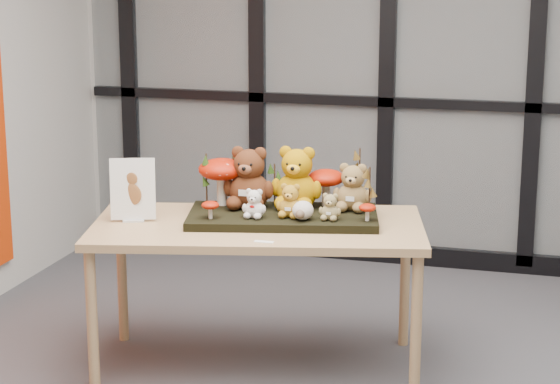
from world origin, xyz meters
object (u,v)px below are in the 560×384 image
(display_table, at_px, (258,237))
(mushroom_front_left, at_px, (210,209))
(bear_small_yellow, at_px, (290,199))
(mushroom_front_right, at_px, (367,211))
(bear_pooh_yellow, at_px, (297,174))
(bear_beige_small, at_px, (330,205))
(bear_white_bow, at_px, (254,202))
(mushroom_back_left, at_px, (222,179))
(sign_holder, at_px, (133,192))
(diorama_tray, at_px, (283,217))
(bear_brown_medium, at_px, (249,174))
(mushroom_back_right, at_px, (326,186))
(bear_tan_back, at_px, (353,184))
(plush_cream_hedgehog, at_px, (303,209))

(display_table, relative_size, mushroom_front_left, 18.54)
(bear_small_yellow, relative_size, mushroom_front_right, 1.97)
(bear_pooh_yellow, bearing_deg, bear_beige_small, -54.33)
(bear_white_bow, distance_m, mushroom_back_left, 0.30)
(bear_beige_small, height_order, mushroom_back_left, mushroom_back_left)
(sign_holder, bearing_deg, diorama_tray, -3.21)
(display_table, height_order, mushroom_back_left, mushroom_back_left)
(bear_brown_medium, xyz_separation_m, sign_holder, (-0.49, -0.26, -0.06))
(bear_white_bow, distance_m, mushroom_back_right, 0.41)
(sign_holder, bearing_deg, bear_pooh_yellow, 4.49)
(bear_tan_back, xyz_separation_m, bear_beige_small, (-0.06, -0.21, -0.06))
(plush_cream_hedgehog, bearing_deg, mushroom_back_right, 68.80)
(bear_small_yellow, height_order, bear_beige_small, bear_small_yellow)
(display_table, relative_size, bear_tan_back, 6.75)
(bear_tan_back, bearing_deg, bear_beige_small, -119.60)
(bear_white_bow, distance_m, bear_beige_small, 0.35)
(diorama_tray, relative_size, sign_holder, 2.95)
(bear_tan_back, bearing_deg, mushroom_front_right, -72.81)
(bear_white_bow, xyz_separation_m, mushroom_back_right, (0.27, 0.31, 0.02))
(plush_cream_hedgehog, distance_m, mushroom_front_left, 0.43)
(bear_small_yellow, distance_m, plush_cream_hedgehog, 0.09)
(mushroom_back_left, height_order, sign_holder, sign_holder)
(bear_white_bow, bearing_deg, bear_beige_small, -3.44)
(plush_cream_hedgehog, bearing_deg, bear_tan_back, 40.28)
(bear_small_yellow, height_order, plush_cream_hedgehog, bear_small_yellow)
(diorama_tray, distance_m, mushroom_front_right, 0.42)
(bear_brown_medium, distance_m, sign_holder, 0.56)
(bear_small_yellow, distance_m, bear_beige_small, 0.19)
(bear_brown_medium, xyz_separation_m, mushroom_front_right, (0.60, -0.10, -0.12))
(diorama_tray, height_order, bear_white_bow, bear_white_bow)
(mushroom_back_right, relative_size, mushroom_front_left, 2.18)
(mushroom_front_right, distance_m, sign_holder, 1.10)
(bear_brown_medium, distance_m, bear_beige_small, 0.46)
(display_table, relative_size, bear_beige_small, 12.22)
(bear_brown_medium, height_order, mushroom_front_left, bear_brown_medium)
(mushroom_back_left, bearing_deg, sign_holder, -142.52)
(mushroom_front_right, xyz_separation_m, sign_holder, (-1.09, -0.16, 0.06))
(mushroom_back_right, bearing_deg, sign_holder, -155.13)
(bear_pooh_yellow, height_order, sign_holder, bear_pooh_yellow)
(plush_cream_hedgehog, distance_m, mushroom_front_right, 0.30)
(bear_small_yellow, relative_size, bear_white_bow, 1.15)
(plush_cream_hedgehog, bearing_deg, sign_holder, 174.15)
(bear_brown_medium, bearing_deg, bear_beige_small, -28.90)
(bear_pooh_yellow, relative_size, bear_brown_medium, 1.00)
(bear_white_bow, height_order, mushroom_front_right, bear_white_bow)
(bear_pooh_yellow, bearing_deg, display_table, -137.05)
(bear_pooh_yellow, distance_m, bear_tan_back, 0.27)
(display_table, relative_size, sign_holder, 5.57)
(bear_pooh_yellow, height_order, plush_cream_hedgehog, bear_pooh_yellow)
(mushroom_front_left, bearing_deg, bear_brown_medium, 66.14)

